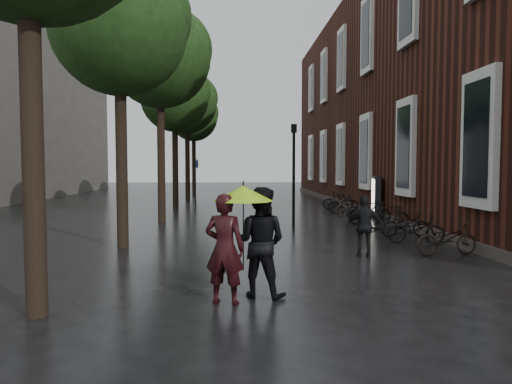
{
  "coord_description": "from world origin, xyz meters",
  "views": [
    {
      "loc": [
        -1.03,
        -6.04,
        2.3
      ],
      "look_at": [
        -0.37,
        5.82,
        1.63
      ],
      "focal_mm": 32.0,
      "sensor_mm": 36.0,
      "label": 1
    }
  ],
  "objects": [
    {
      "name": "lamp_post",
      "position": [
        1.33,
        10.96,
        2.35
      ],
      "size": [
        0.2,
        0.2,
        3.87
      ],
      "rotation": [
        0.0,
        0.0,
        0.24
      ],
      "color": "black",
      "rests_on": "ground"
    },
    {
      "name": "ad_lightbox",
      "position": [
        5.31,
        13.5,
        0.94
      ],
      "size": [
        0.29,
        1.24,
        1.87
      ],
      "rotation": [
        0.0,
        0.0,
        -0.21
      ],
      "color": "black",
      "rests_on": "ground"
    },
    {
      "name": "brick_building",
      "position": [
        10.47,
        19.46,
        5.99
      ],
      "size": [
        10.2,
        33.2,
        12.0
      ],
      "color": "#38160F",
      "rests_on": "ground"
    },
    {
      "name": "parked_bicycles",
      "position": [
        4.59,
        11.48,
        0.46
      ],
      "size": [
        2.15,
        13.12,
        1.05
      ],
      "color": "black",
      "rests_on": "ground"
    },
    {
      "name": "ground",
      "position": [
        0.0,
        0.0,
        0.0
      ],
      "size": [
        120.0,
        120.0,
        0.0
      ],
      "primitive_type": "plane",
      "color": "black"
    },
    {
      "name": "person_burgundy",
      "position": [
        -1.14,
        1.5,
        0.93
      ],
      "size": [
        0.77,
        0.61,
        1.86
      ],
      "primitive_type": "imported",
      "rotation": [
        0.0,
        0.0,
        2.87
      ],
      "color": "black",
      "rests_on": "ground"
    },
    {
      "name": "street_trees",
      "position": [
        -3.99,
        15.91,
        6.34
      ],
      "size": [
        4.33,
        34.03,
        8.91
      ],
      "color": "black",
      "rests_on": "ground"
    },
    {
      "name": "lime_umbrella",
      "position": [
        -0.82,
        1.68,
        1.84
      ],
      "size": [
        1.04,
        1.04,
        1.53
      ],
      "rotation": [
        0.0,
        0.0,
        -0.14
      ],
      "color": "black",
      "rests_on": "ground"
    },
    {
      "name": "person_black",
      "position": [
        -0.52,
        1.88,
        0.97
      ],
      "size": [
        1.15,
        1.04,
        1.94
      ],
      "primitive_type": "imported",
      "rotation": [
        0.0,
        0.0,
        2.75
      ],
      "color": "black",
      "rests_on": "ground"
    },
    {
      "name": "cycle_sign",
      "position": [
        -2.89,
        18.59,
        1.77
      ],
      "size": [
        0.14,
        0.49,
        2.68
      ],
      "rotation": [
        0.0,
        0.0,
        -0.16
      ],
      "color": "#262628",
      "rests_on": "ground"
    },
    {
      "name": "pedestrian_walking",
      "position": [
        2.34,
        5.21,
        0.79
      ],
      "size": [
        0.99,
        0.59,
        1.57
      ],
      "primitive_type": "imported",
      "rotation": [
        0.0,
        0.0,
        2.9
      ],
      "color": "black",
      "rests_on": "ground"
    }
  ]
}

